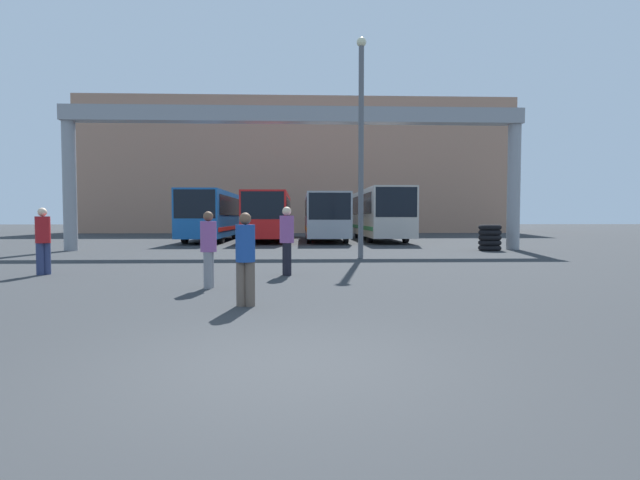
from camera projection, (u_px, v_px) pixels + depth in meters
The scene contains 13 objects.
ground_plane at pixel (279, 370), 5.09m from camera, with size 200.00×200.00×0.00m, color #2D3033.
building_backdrop at pixel (298, 170), 53.53m from camera, with size 42.39×12.00×13.12m.
overhead_gantry at pixel (295, 134), 23.18m from camera, with size 21.35×0.80×6.64m.
bus_slot_0 at pixel (212, 213), 31.98m from camera, with size 2.46×10.36×3.14m.
bus_slot_1 at pixel (270, 214), 33.08m from camera, with size 2.56×12.27×3.05m.
bus_slot_2 at pixel (325, 214), 32.40m from camera, with size 2.53×10.61×2.98m.
bus_slot_3 at pixel (379, 212), 33.26m from camera, with size 2.52×12.06×3.30m.
pedestrian_near_center at pixel (43, 239), 13.42m from camera, with size 0.38×0.38×1.81m.
pedestrian_mid_right at pixel (287, 239), 13.30m from camera, with size 0.38×0.38×1.83m.
pedestrian_far_center at pixel (209, 247), 10.89m from camera, with size 0.35×0.35×1.68m.
pedestrian_mid_left at pixel (245, 257), 8.69m from camera, with size 0.34×0.34×1.64m.
tire_stack at pixel (490, 238), 23.08m from camera, with size 1.04×1.04×1.20m.
lamp_post at pixel (361, 139), 18.78m from camera, with size 0.36×0.36×8.27m.
Camera 1 is at (0.22, -5.03, 1.56)m, focal length 28.00 mm.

